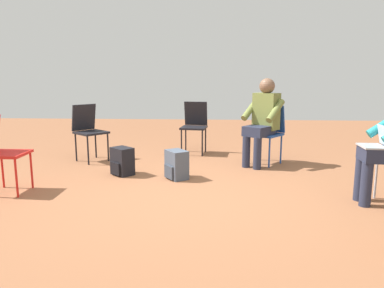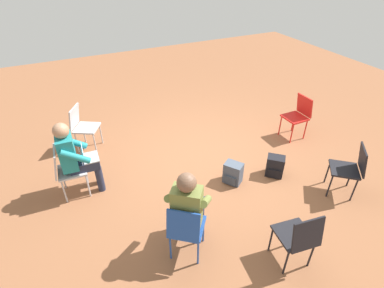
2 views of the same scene
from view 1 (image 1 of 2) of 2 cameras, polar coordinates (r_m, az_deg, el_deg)
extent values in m
plane|color=brown|center=(4.12, -1.48, -7.66)|extent=(14.00, 14.00, 0.00)
cube|color=#1E4799|center=(5.52, 11.12, 1.44)|extent=(0.56, 0.56, 0.03)
cylinder|color=#1E4799|center=(5.33, 11.70, -1.35)|extent=(0.02, 0.02, 0.42)
cylinder|color=#1E4799|center=(5.50, 8.62, -0.89)|extent=(0.02, 0.02, 0.42)
cylinder|color=#1E4799|center=(5.63, 13.40, -0.80)|extent=(0.02, 0.02, 0.42)
cylinder|color=#1E4799|center=(5.79, 10.43, -0.38)|extent=(0.02, 0.02, 0.42)
cube|color=#1E4799|center=(5.66, 12.16, 3.82)|extent=(0.36, 0.31, 0.40)
cube|color=black|center=(5.79, -15.10, 1.69)|extent=(0.56, 0.56, 0.03)
cylinder|color=black|center=(5.77, -12.67, -0.49)|extent=(0.02, 0.02, 0.42)
cylinder|color=black|center=(5.60, -15.56, -0.96)|extent=(0.02, 0.02, 0.42)
cylinder|color=black|center=(6.05, -14.47, -0.07)|extent=(0.02, 0.02, 0.42)
cylinder|color=black|center=(5.89, -17.27, -0.50)|extent=(0.02, 0.02, 0.42)
cube|color=black|center=(5.92, -16.16, 3.93)|extent=(0.32, 0.35, 0.40)
cube|color=black|center=(6.11, 0.27, 2.50)|extent=(0.45, 0.45, 0.03)
cylinder|color=black|center=(5.96, 1.58, 0.09)|extent=(0.02, 0.02, 0.42)
cylinder|color=black|center=(6.02, -1.62, 0.20)|extent=(0.02, 0.02, 0.42)
cylinder|color=black|center=(6.29, 2.07, 0.64)|extent=(0.02, 0.02, 0.42)
cylinder|color=black|center=(6.35, -0.96, 0.74)|extent=(0.02, 0.02, 0.42)
cube|color=black|center=(6.27, 0.59, 4.68)|extent=(0.39, 0.14, 0.40)
cylinder|color=#B7B7BC|center=(4.38, 26.22, -4.81)|extent=(0.02, 0.02, 0.42)
cube|color=red|center=(4.55, -26.32, -1.36)|extent=(0.40, 0.40, 0.03)
cylinder|color=red|center=(4.66, -23.26, -3.69)|extent=(0.02, 0.02, 0.42)
cylinder|color=red|center=(4.37, -25.19, -4.74)|extent=(0.02, 0.02, 0.42)
cylinder|color=red|center=(4.82, -26.91, -3.53)|extent=(0.02, 0.02, 0.42)
cylinder|color=#23283D|center=(4.07, 25.01, -5.57)|extent=(0.11, 0.11, 0.45)
cylinder|color=#23283D|center=(4.24, 24.23, -4.91)|extent=(0.11, 0.11, 0.45)
cube|color=#23283D|center=(4.15, 27.10, -1.41)|extent=(0.43, 0.32, 0.14)
cube|color=#9EA0A5|center=(4.10, 25.75, -0.33)|extent=(0.23, 0.31, 0.02)
cylinder|color=#23283D|center=(5.21, 9.93, -1.40)|extent=(0.11, 0.11, 0.45)
cylinder|color=#23283D|center=(5.30, 8.27, -1.14)|extent=(0.11, 0.11, 0.45)
cube|color=#23283D|center=(5.35, 10.13, 2.00)|extent=(0.49, 0.52, 0.14)
cube|color=olive|center=(5.48, 11.24, 4.91)|extent=(0.40, 0.38, 0.52)
sphere|color=brown|center=(5.46, 11.38, 8.66)|extent=(0.22, 0.22, 0.22)
cylinder|color=olive|center=(5.29, 12.59, 4.95)|extent=(0.31, 0.37, 0.31)
cylinder|color=olive|center=(5.49, 8.91, 5.27)|extent=(0.31, 0.37, 0.31)
cube|color=black|center=(4.94, -10.57, -2.59)|extent=(0.34, 0.34, 0.36)
cube|color=black|center=(4.96, -10.54, -3.50)|extent=(0.31, 0.32, 0.16)
cube|color=#475160|center=(4.68, -2.35, -3.14)|extent=(0.32, 0.34, 0.36)
cube|color=#39414D|center=(4.70, -2.34, -4.10)|extent=(0.32, 0.30, 0.16)
camera|label=2|loc=(8.05, 17.18, 24.29)|focal=28.00mm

